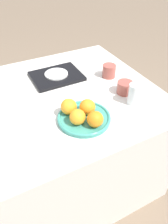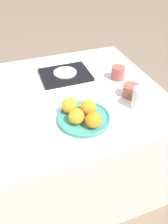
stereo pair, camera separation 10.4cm
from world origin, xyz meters
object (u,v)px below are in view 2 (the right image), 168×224
Objects in this scene: orange_1 at (76,116)px; orange_2 at (70,105)px; orange_0 at (88,107)px; water_glass at (139,98)px; side_plate at (65,72)px; serving_tray at (65,75)px; cup_1 at (131,91)px; cup_0 at (118,73)px; orange_3 at (93,120)px; fruit_platter at (84,118)px.

orange_1 is 0.09m from orange_2.
orange_2 reaches higher than orange_1.
water_glass reaches higher than orange_0.
orange_2 is at bearing 93.46° from orange_1.
water_glass reaches higher than side_plate.
serving_tray is 0.44m from cup_1.
serving_tray is 0.33m from cup_0.
orange_3 is at bearing -130.01° from cup_0.
water_glass reaches higher than fruit_platter.
fruit_platter is at bearing 179.87° from water_glass.
side_plate is (0.00, 0.42, -0.03)m from orange_0.
orange_2 reaches higher than side_plate.
serving_tray is 3.43× the size of cup_1.
orange_2 is 0.97× the size of cup_0.
cup_1 is at bearing 80.71° from water_glass.
orange_0 is at bearing 29.98° from orange_1.
orange_2 is at bearing 128.95° from fruit_platter.
orange_2 is (-0.05, 0.06, 0.04)m from fruit_platter.
orange_3 is 0.53× the size of side_plate.
cup_1 is at bearing 19.41° from orange_1.
orange_0 is 0.88× the size of cup_1.
fruit_platter is at bearing 27.12° from orange_1.
serving_tray is at bearing 90.00° from side_plate.
water_glass is 0.38× the size of serving_tray.
serving_tray is (-0.26, 0.44, -0.05)m from water_glass.
fruit_platter is 3.41× the size of orange_3.
orange_1 is 0.34m from water_glass.
orange_3 is at bearing -165.09° from water_glass.
orange_1 is 0.49m from cup_0.
cup_0 is (0.38, 0.23, -0.02)m from orange_2.
cup_1 reaches higher than side_plate.
orange_0 is at bearing 34.20° from fruit_platter.
cup_0 is at bearing 41.99° from fruit_platter.
fruit_platter is at bearing -94.14° from side_plate.
orange_2 is 1.04× the size of orange_3.
side_plate is (-0.26, 0.44, -0.03)m from water_glass.
water_glass is (0.28, 0.07, 0.00)m from orange_3.
water_glass reaches higher than orange_2.
water_glass reaches higher than serving_tray.
side_plate reaches higher than fruit_platter.
orange_1 is at bearing -160.59° from cup_1.
fruit_platter is at bearing -51.05° from orange_2.
serving_tray is (0.00, 0.42, -0.05)m from orange_0.
serving_tray is (0.01, 0.51, -0.05)m from orange_3.
water_glass is at bearing -58.99° from serving_tray.
fruit_platter is 0.44m from serving_tray.
cup_0 is at bearing 40.45° from orange_1.
cup_0 is at bearing 49.99° from orange_3.
cup_1 is (0.28, -0.34, 0.01)m from side_plate.
orange_2 is 0.37m from cup_1.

